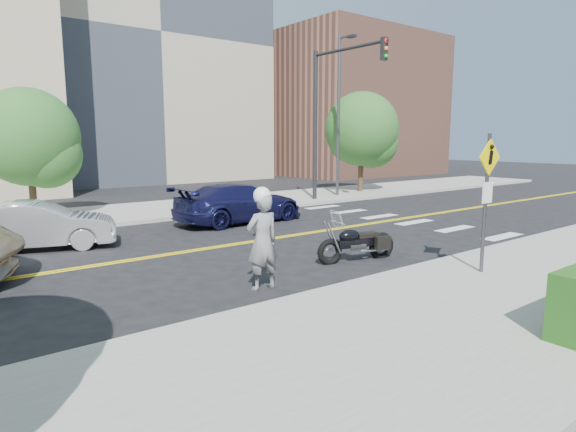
{
  "coord_description": "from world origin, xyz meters",
  "views": [
    {
      "loc": [
        -5.42,
        -11.8,
        3.01
      ],
      "look_at": [
        1.57,
        -2.76,
        1.2
      ],
      "focal_mm": 30.0,
      "sensor_mm": 36.0,
      "label": 1
    }
  ],
  "objects_px": {
    "pedestrian_sign": "(487,190)",
    "motorcyclist": "(262,239)",
    "parked_car_blue": "(240,203)",
    "motorcycle": "(357,235)",
    "parked_car_silver": "(38,226)"
  },
  "relations": [
    {
      "from": "pedestrian_sign",
      "to": "motorcyclist",
      "type": "relative_size",
      "value": 1.43
    },
    {
      "from": "pedestrian_sign",
      "to": "parked_car_blue",
      "type": "height_order",
      "value": "pedestrian_sign"
    },
    {
      "from": "motorcycle",
      "to": "parked_car_blue",
      "type": "xyz_separation_m",
      "value": [
        0.71,
        6.67,
        0.07
      ]
    },
    {
      "from": "parked_car_silver",
      "to": "motorcycle",
      "type": "bearing_deg",
      "value": -117.69
    },
    {
      "from": "motorcyclist",
      "to": "parked_car_blue",
      "type": "relative_size",
      "value": 0.42
    },
    {
      "from": "pedestrian_sign",
      "to": "parked_car_silver",
      "type": "bearing_deg",
      "value": 127.91
    },
    {
      "from": "motorcyclist",
      "to": "parked_car_blue",
      "type": "distance_m",
      "value": 8.16
    },
    {
      "from": "motorcycle",
      "to": "parked_car_silver",
      "type": "height_order",
      "value": "parked_car_silver"
    },
    {
      "from": "parked_car_blue",
      "to": "pedestrian_sign",
      "type": "bearing_deg",
      "value": 178.83
    },
    {
      "from": "pedestrian_sign",
      "to": "motorcycle",
      "type": "relative_size",
      "value": 1.39
    },
    {
      "from": "motorcycle",
      "to": "parked_car_blue",
      "type": "relative_size",
      "value": 0.43
    },
    {
      "from": "motorcyclist",
      "to": "motorcycle",
      "type": "height_order",
      "value": "motorcyclist"
    },
    {
      "from": "motorcycle",
      "to": "motorcyclist",
      "type": "bearing_deg",
      "value": -159.67
    },
    {
      "from": "motorcyclist",
      "to": "parked_car_blue",
      "type": "height_order",
      "value": "motorcyclist"
    },
    {
      "from": "pedestrian_sign",
      "to": "parked_car_silver",
      "type": "distance_m",
      "value": 11.62
    }
  ]
}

